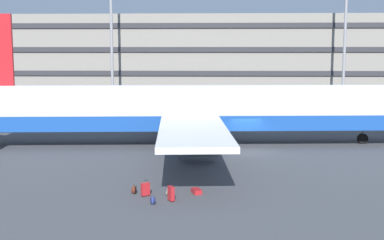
{
  "coord_description": "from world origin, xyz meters",
  "views": [
    {
      "loc": [
        -3.02,
        -40.72,
        7.9
      ],
      "look_at": [
        -4.33,
        -3.68,
        3.0
      ],
      "focal_mm": 47.69,
      "sensor_mm": 36.0,
      "label": 1
    }
  ],
  "objects_px": {
    "airliner": "(196,110)",
    "suitcase_large": "(145,189)",
    "suitcase_laid_flat": "(196,191)",
    "backpack_red": "(134,190)",
    "suitcase_navy": "(171,193)",
    "backpack_black": "(168,192)",
    "backpack_upright": "(153,201)"
  },
  "relations": [
    {
      "from": "airliner",
      "to": "suitcase_large",
      "type": "relative_size",
      "value": 47.38
    },
    {
      "from": "suitcase_laid_flat",
      "to": "airliner",
      "type": "bearing_deg",
      "value": 91.84
    },
    {
      "from": "suitcase_laid_flat",
      "to": "backpack_red",
      "type": "xyz_separation_m",
      "value": [
        -3.54,
        -0.24,
        0.11
      ]
    },
    {
      "from": "suitcase_navy",
      "to": "backpack_red",
      "type": "bearing_deg",
      "value": 149.01
    },
    {
      "from": "suitcase_laid_flat",
      "to": "backpack_red",
      "type": "relative_size",
      "value": 1.63
    },
    {
      "from": "suitcase_laid_flat",
      "to": "backpack_black",
      "type": "bearing_deg",
      "value": -160.98
    },
    {
      "from": "airliner",
      "to": "suitcase_large",
      "type": "height_order",
      "value": "airliner"
    },
    {
      "from": "backpack_red",
      "to": "suitcase_navy",
      "type": "bearing_deg",
      "value": -30.99
    },
    {
      "from": "airliner",
      "to": "suitcase_laid_flat",
      "type": "xyz_separation_m",
      "value": [
        0.5,
        -15.44,
        -2.86
      ]
    },
    {
      "from": "suitcase_laid_flat",
      "to": "backpack_black",
      "type": "distance_m",
      "value": 1.66
    },
    {
      "from": "suitcase_laid_flat",
      "to": "backpack_red",
      "type": "height_order",
      "value": "backpack_red"
    },
    {
      "from": "backpack_upright",
      "to": "suitcase_large",
      "type": "bearing_deg",
      "value": 110.75
    },
    {
      "from": "suitcase_laid_flat",
      "to": "backpack_black",
      "type": "xyz_separation_m",
      "value": [
        -1.56,
        -0.54,
        0.09
      ]
    },
    {
      "from": "backpack_upright",
      "to": "backpack_red",
      "type": "bearing_deg",
      "value": 123.37
    },
    {
      "from": "suitcase_laid_flat",
      "to": "suitcase_large",
      "type": "bearing_deg",
      "value": -166.76
    },
    {
      "from": "suitcase_large",
      "to": "backpack_red",
      "type": "bearing_deg",
      "value": 149.19
    },
    {
      "from": "airliner",
      "to": "backpack_upright",
      "type": "bearing_deg",
      "value": -95.61
    },
    {
      "from": "backpack_red",
      "to": "backpack_upright",
      "type": "bearing_deg",
      "value": -56.63
    },
    {
      "from": "airliner",
      "to": "backpack_black",
      "type": "bearing_deg",
      "value": -93.83
    },
    {
      "from": "suitcase_navy",
      "to": "backpack_upright",
      "type": "xyz_separation_m",
      "value": [
        -0.91,
        -0.65,
        -0.22
      ]
    },
    {
      "from": "suitcase_navy",
      "to": "suitcase_large",
      "type": "bearing_deg",
      "value": 148.92
    },
    {
      "from": "suitcase_large",
      "to": "backpack_red",
      "type": "height_order",
      "value": "suitcase_large"
    },
    {
      "from": "backpack_black",
      "to": "backpack_red",
      "type": "bearing_deg",
      "value": 171.26
    },
    {
      "from": "airliner",
      "to": "suitcase_laid_flat",
      "type": "relative_size",
      "value": 49.7
    },
    {
      "from": "airliner",
      "to": "backpack_red",
      "type": "height_order",
      "value": "airliner"
    },
    {
      "from": "backpack_black",
      "to": "suitcase_large",
      "type": "bearing_deg",
      "value": -174.35
    },
    {
      "from": "airliner",
      "to": "suitcase_navy",
      "type": "height_order",
      "value": "airliner"
    },
    {
      "from": "airliner",
      "to": "suitcase_navy",
      "type": "bearing_deg",
      "value": -92.77
    },
    {
      "from": "airliner",
      "to": "backpack_upright",
      "type": "height_order",
      "value": "airliner"
    },
    {
      "from": "backpack_black",
      "to": "airliner",
      "type": "bearing_deg",
      "value": 86.17
    },
    {
      "from": "backpack_black",
      "to": "backpack_red",
      "type": "height_order",
      "value": "backpack_red"
    },
    {
      "from": "suitcase_navy",
      "to": "backpack_upright",
      "type": "distance_m",
      "value": 1.14
    }
  ]
}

